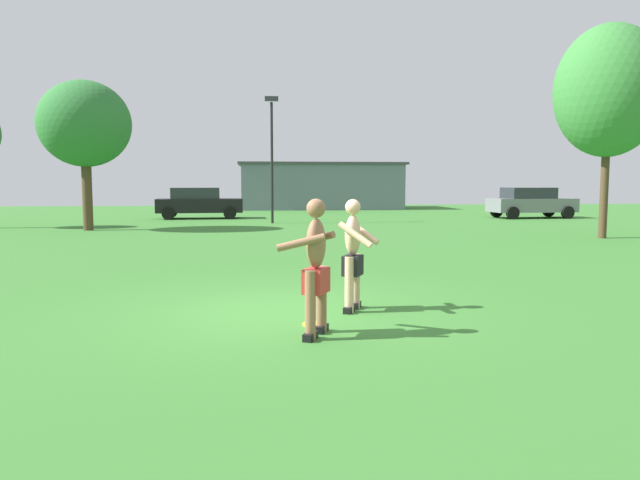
{
  "coord_description": "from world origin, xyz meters",
  "views": [
    {
      "loc": [
        -0.46,
        -8.55,
        1.87
      ],
      "look_at": [
        0.61,
        1.28,
        0.92
      ],
      "focal_mm": 33.78,
      "sensor_mm": 36.0,
      "label": 1
    }
  ],
  "objects_px": {
    "lamp_post": "(272,146)",
    "tree_right_field": "(609,91)",
    "car_black_mid_lot": "(199,202)",
    "car_gray_near_post": "(531,202)",
    "player_in_red": "(315,264)",
    "frisbee": "(313,324)",
    "player_near": "(353,253)",
    "tree_left_field": "(85,124)"
  },
  "relations": [
    {
      "from": "player_near",
      "to": "tree_left_field",
      "type": "height_order",
      "value": "tree_left_field"
    },
    {
      "from": "frisbee",
      "to": "lamp_post",
      "type": "xyz_separation_m",
      "value": [
        0.05,
        19.7,
        3.47
      ]
    },
    {
      "from": "frisbee",
      "to": "lamp_post",
      "type": "bearing_deg",
      "value": 89.85
    },
    {
      "from": "lamp_post",
      "to": "tree_right_field",
      "type": "bearing_deg",
      "value": -38.46
    },
    {
      "from": "car_black_mid_lot",
      "to": "player_in_red",
      "type": "bearing_deg",
      "value": -81.58
    },
    {
      "from": "car_gray_near_post",
      "to": "tree_left_field",
      "type": "xyz_separation_m",
      "value": [
        -20.7,
        -5.77,
        3.23
      ]
    },
    {
      "from": "tree_left_field",
      "to": "tree_right_field",
      "type": "xyz_separation_m",
      "value": [
        17.97,
        -5.25,
        0.77
      ]
    },
    {
      "from": "car_black_mid_lot",
      "to": "car_gray_near_post",
      "type": "bearing_deg",
      "value": -4.66
    },
    {
      "from": "player_near",
      "to": "frisbee",
      "type": "distance_m",
      "value": 1.37
    },
    {
      "from": "player_in_red",
      "to": "car_black_mid_lot",
      "type": "xyz_separation_m",
      "value": [
        -3.57,
        24.14,
        -0.06
      ]
    },
    {
      "from": "player_near",
      "to": "car_gray_near_post",
      "type": "distance_m",
      "value": 24.91
    },
    {
      "from": "lamp_post",
      "to": "tree_right_field",
      "type": "relative_size",
      "value": 0.81
    },
    {
      "from": "lamp_post",
      "to": "tree_right_field",
      "type": "distance_m",
      "value": 13.79
    },
    {
      "from": "frisbee",
      "to": "car_gray_near_post",
      "type": "xyz_separation_m",
      "value": [
        13.52,
        22.19,
        0.81
      ]
    },
    {
      "from": "player_in_red",
      "to": "tree_right_field",
      "type": "bearing_deg",
      "value": 47.28
    },
    {
      "from": "player_in_red",
      "to": "car_gray_near_post",
      "type": "xyz_separation_m",
      "value": [
        13.55,
        22.74,
        -0.06
      ]
    },
    {
      "from": "player_near",
      "to": "car_black_mid_lot",
      "type": "distance_m",
      "value": 23.13
    },
    {
      "from": "player_near",
      "to": "car_black_mid_lot",
      "type": "xyz_separation_m",
      "value": [
        -4.27,
        22.74,
        -0.02
      ]
    },
    {
      "from": "player_in_red",
      "to": "lamp_post",
      "type": "xyz_separation_m",
      "value": [
        0.07,
        20.25,
        2.6
      ]
    },
    {
      "from": "frisbee",
      "to": "car_black_mid_lot",
      "type": "bearing_deg",
      "value": 98.67
    },
    {
      "from": "player_in_red",
      "to": "car_gray_near_post",
      "type": "bearing_deg",
      "value": 59.22
    },
    {
      "from": "frisbee",
      "to": "tree_left_field",
      "type": "xyz_separation_m",
      "value": [
        -7.18,
        16.42,
        4.05
      ]
    },
    {
      "from": "lamp_post",
      "to": "car_gray_near_post",
      "type": "bearing_deg",
      "value": 10.47
    },
    {
      "from": "player_in_red",
      "to": "frisbee",
      "type": "xyz_separation_m",
      "value": [
        0.02,
        0.56,
        -0.87
      ]
    },
    {
      "from": "frisbee",
      "to": "car_gray_near_post",
      "type": "relative_size",
      "value": 0.06
    },
    {
      "from": "frisbee",
      "to": "tree_right_field",
      "type": "height_order",
      "value": "tree_right_field"
    },
    {
      "from": "frisbee",
      "to": "tree_right_field",
      "type": "bearing_deg",
      "value": 45.95
    },
    {
      "from": "lamp_post",
      "to": "frisbee",
      "type": "bearing_deg",
      "value": -90.15
    },
    {
      "from": "tree_left_field",
      "to": "frisbee",
      "type": "bearing_deg",
      "value": -66.39
    },
    {
      "from": "player_near",
      "to": "tree_left_field",
      "type": "xyz_separation_m",
      "value": [
        -7.85,
        15.57,
        3.21
      ]
    },
    {
      "from": "player_near",
      "to": "tree_left_field",
      "type": "distance_m",
      "value": 17.73
    },
    {
      "from": "player_near",
      "to": "lamp_post",
      "type": "relative_size",
      "value": 0.29
    },
    {
      "from": "tree_left_field",
      "to": "car_black_mid_lot",
      "type": "bearing_deg",
      "value": 63.46
    },
    {
      "from": "lamp_post",
      "to": "car_black_mid_lot",
      "type": "bearing_deg",
      "value": 133.2
    },
    {
      "from": "lamp_post",
      "to": "tree_right_field",
      "type": "xyz_separation_m",
      "value": [
        10.75,
        -8.54,
        1.34
      ]
    },
    {
      "from": "car_gray_near_post",
      "to": "car_black_mid_lot",
      "type": "distance_m",
      "value": 17.18
    },
    {
      "from": "car_gray_near_post",
      "to": "tree_right_field",
      "type": "height_order",
      "value": "tree_right_field"
    },
    {
      "from": "player_near",
      "to": "lamp_post",
      "type": "distance_m",
      "value": 19.04
    },
    {
      "from": "car_black_mid_lot",
      "to": "lamp_post",
      "type": "height_order",
      "value": "lamp_post"
    },
    {
      "from": "frisbee",
      "to": "tree_left_field",
      "type": "distance_m",
      "value": 18.37
    },
    {
      "from": "frisbee",
      "to": "lamp_post",
      "type": "relative_size",
      "value": 0.05
    },
    {
      "from": "frisbee",
      "to": "car_black_mid_lot",
      "type": "height_order",
      "value": "car_black_mid_lot"
    }
  ]
}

